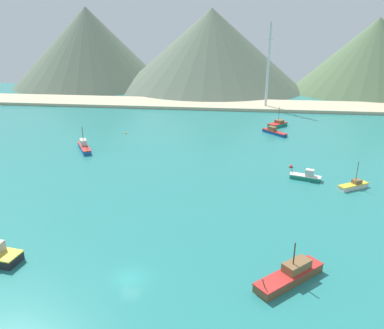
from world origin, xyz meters
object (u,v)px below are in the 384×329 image
fishing_boat_8 (274,132)px  buoy_0 (291,167)px  radio_tower (268,66)px  fishing_boat_7 (84,147)px  buoy_1 (126,133)px  fishing_boat_5 (278,124)px  fishing_boat_1 (354,185)px  fishing_boat_4 (291,275)px  fishing_boat_9 (306,176)px

fishing_boat_8 → buoy_0: 29.87m
buoy_0 → radio_tower: (-2.40, 68.75, 16.84)m
radio_tower → fishing_boat_7: bearing=-129.8°
fishing_boat_7 → fishing_boat_8: (52.45, 23.23, -0.21)m
fishing_boat_7 → buoy_1: bearing=70.2°
fishing_boat_7 → radio_tower: 82.53m
buoy_0 → buoy_1: (-47.86, 24.28, -0.04)m
fishing_boat_5 → radio_tower: (-2.59, 28.79, 16.25)m
fishing_boat_1 → fishing_boat_8: size_ratio=0.85×
fishing_boat_4 → buoy_0: 44.21m
fishing_boat_7 → fishing_boat_9: fishing_boat_7 is taller
fishing_boat_5 → fishing_boat_7: bearing=-148.5°
fishing_boat_7 → buoy_0: bearing=-6.9°
fishing_boat_1 → fishing_boat_5: 52.22m
fishing_boat_5 → fishing_boat_7: fishing_boat_5 is taller
fishing_boat_4 → radio_tower: bearing=88.6°
fishing_boat_1 → buoy_1: size_ratio=10.57×
fishing_boat_1 → fishing_boat_5: size_ratio=0.93×
fishing_boat_7 → buoy_1: 18.83m
fishing_boat_4 → fishing_boat_9: fishing_boat_4 is taller
fishing_boat_5 → radio_tower: radio_tower is taller
fishing_boat_1 → fishing_boat_8: fishing_boat_1 is taller
fishing_boat_8 → fishing_boat_9: (4.20, -37.22, 0.07)m
fishing_boat_8 → radio_tower: size_ratio=0.24×
fishing_boat_4 → buoy_1: bearing=122.1°
buoy_0 → buoy_1: size_ratio=1.36×
fishing_boat_7 → buoy_0: 54.65m
fishing_boat_4 → fishing_boat_7: size_ratio=1.03×
fishing_boat_8 → fishing_boat_9: bearing=-83.6°
fishing_boat_4 → fishing_boat_7: bearing=134.2°
fishing_boat_1 → fishing_boat_9: size_ratio=1.00×
fishing_boat_4 → fishing_boat_7: (-49.17, 50.49, 0.01)m
fishing_boat_9 → buoy_0: 7.82m
fishing_boat_4 → fishing_boat_8: fishing_boat_4 is taller
buoy_0 → fishing_boat_5: bearing=89.7°
fishing_boat_5 → fishing_boat_8: (-1.99, -10.15, -0.03)m
fishing_boat_8 → radio_tower: bearing=90.9°
fishing_boat_9 → fishing_boat_1: bearing=-21.7°
buoy_0 → fishing_boat_1: bearing=-43.8°
radio_tower → buoy_1: bearing=-135.6°
fishing_boat_5 → buoy_0: 39.96m
fishing_boat_7 → buoy_0: size_ratio=10.76×
fishing_boat_4 → buoy_1: (-42.79, 68.18, -0.80)m
fishing_boat_8 → fishing_boat_5: bearing=78.9°
fishing_boat_7 → buoy_1: size_ratio=14.67×
fishing_boat_9 → buoy_0: (-2.41, 7.41, -0.63)m
fishing_boat_4 → fishing_boat_5: bearing=86.4°
fishing_boat_9 → buoy_1: fishing_boat_9 is taller
fishing_boat_4 → fishing_boat_8: 73.79m
buoy_1 → radio_tower: size_ratio=0.02×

